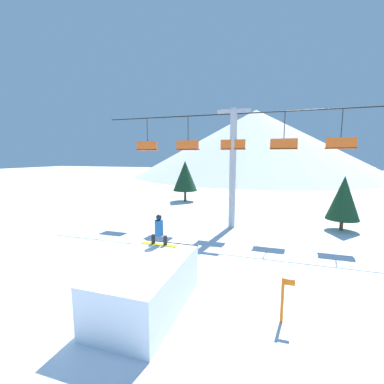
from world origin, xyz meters
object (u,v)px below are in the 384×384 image
at_px(snowboarder, 159,230).
at_px(trail_marker, 283,299).
at_px(pine_tree_near, 344,198).
at_px(distant_skier, 232,211).
at_px(snow_ramp, 147,285).

height_order(snowboarder, trail_marker, snowboarder).
relative_size(pine_tree_near, distant_skier, 3.28).
distance_m(snow_ramp, trail_marker, 4.62).
xyz_separation_m(snowboarder, trail_marker, (4.91, -1.13, -1.54)).
xyz_separation_m(snow_ramp, pine_tree_near, (9.00, 13.19, 1.56)).
distance_m(pine_tree_near, trail_marker, 13.40).
height_order(snow_ramp, trail_marker, snow_ramp).
xyz_separation_m(snow_ramp, distant_skier, (0.74, 14.20, -0.20)).
bearing_deg(trail_marker, snow_ramp, -171.83).
bearing_deg(distant_skier, snowboarder, -94.97).
relative_size(snowboarder, pine_tree_near, 0.39).
bearing_deg(distant_skier, snow_ramp, -92.98).
distance_m(pine_tree_near, distant_skier, 8.51).
bearing_deg(trail_marker, pine_tree_near, 70.52).
height_order(snow_ramp, snowboarder, snowboarder).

